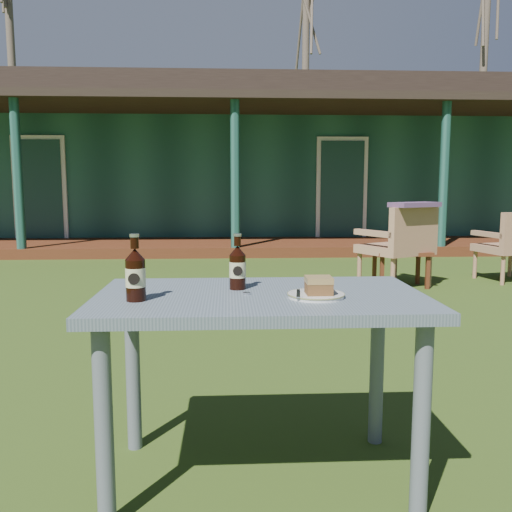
{
  "coord_description": "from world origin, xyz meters",
  "views": [
    {
      "loc": [
        -0.12,
        -3.55,
        1.11
      ],
      "look_at": [
        0.0,
        -1.3,
        0.82
      ],
      "focal_mm": 38.0,
      "sensor_mm": 36.0,
      "label": 1
    }
  ],
  "objects": [
    {
      "name": "tree_right",
      "position": [
        9.5,
        17.0,
        5.5
      ],
      "size": [
        0.28,
        0.28,
        11.0
      ],
      "primitive_type": "cylinder",
      "color": "brown",
      "rests_on": "ground"
    },
    {
      "name": "bottle_cap",
      "position": [
        -0.05,
        -1.62,
        0.72
      ],
      "size": [
        0.03,
        0.03,
        0.01
      ],
      "primitive_type": "cylinder",
      "color": "silver",
      "rests_on": "cafe_table"
    },
    {
      "name": "plate",
      "position": [
        0.19,
        -1.67,
        0.73
      ],
      "size": [
        0.2,
        0.2,
        0.01
      ],
      "color": "silver",
      "rests_on": "cafe_table"
    },
    {
      "name": "fork",
      "position": [
        0.13,
        -1.68,
        0.74
      ],
      "size": [
        0.03,
        0.14,
        0.0
      ],
      "primitive_type": "cube",
      "rotation": [
        0.0,
        0.0,
        -0.13
      ],
      "color": "silver",
      "rests_on": "plate"
    },
    {
      "name": "floral_throw",
      "position": [
        1.86,
        2.08,
        0.91
      ],
      "size": [
        0.61,
        0.48,
        0.05
      ],
      "primitive_type": "cube",
      "rotation": [
        0.0,
        0.0,
        3.63
      ],
      "color": "#603F66",
      "rests_on": "armchair_left"
    },
    {
      "name": "tree_left",
      "position": [
        -8.0,
        17.5,
        5.25
      ],
      "size": [
        0.28,
        0.28,
        10.5
      ],
      "primitive_type": "cylinder",
      "color": "brown",
      "rests_on": "ground"
    },
    {
      "name": "ground",
      "position": [
        0.0,
        0.0,
        0.0
      ],
      "size": [
        80.0,
        80.0,
        0.0
      ],
      "primitive_type": "plane",
      "color": "#334916"
    },
    {
      "name": "armchair_left",
      "position": [
        1.77,
        2.24,
        0.5
      ],
      "size": [
        0.87,
        0.85,
        0.89
      ],
      "color": "#A57352",
      "rests_on": "ground"
    },
    {
      "name": "side_table",
      "position": [
        1.78,
        2.27,
        0.34
      ],
      "size": [
        0.6,
        0.4,
        0.4
      ],
      "color": "#512613",
      "rests_on": "ground"
    },
    {
      "name": "cola_bottle_far",
      "position": [
        -0.43,
        -1.7,
        0.81
      ],
      "size": [
        0.07,
        0.07,
        0.23
      ],
      "color": "black",
      "rests_on": "cafe_table"
    },
    {
      "name": "cake_slice",
      "position": [
        0.2,
        -1.69,
        0.77
      ],
      "size": [
        0.09,
        0.09,
        0.06
      ],
      "color": "brown",
      "rests_on": "plate"
    },
    {
      "name": "cola_bottle_near",
      "position": [
        -0.08,
        -1.51,
        0.81
      ],
      "size": [
        0.06,
        0.07,
        0.21
      ],
      "color": "black",
      "rests_on": "cafe_table"
    },
    {
      "name": "pavilion",
      "position": [
        -0.0,
        9.39,
        1.61
      ],
      "size": [
        15.8,
        8.3,
        3.45
      ],
      "color": "#1C4A3F",
      "rests_on": "ground"
    },
    {
      "name": "cafe_table",
      "position": [
        0.0,
        -1.6,
        0.62
      ],
      "size": [
        1.2,
        0.7,
        0.72
      ],
      "color": "slate",
      "rests_on": "ground"
    },
    {
      "name": "tree_mid",
      "position": [
        3.0,
        18.5,
        4.75
      ],
      "size": [
        0.28,
        0.28,
        9.5
      ],
      "primitive_type": "cylinder",
      "color": "brown",
      "rests_on": "ground"
    }
  ]
}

